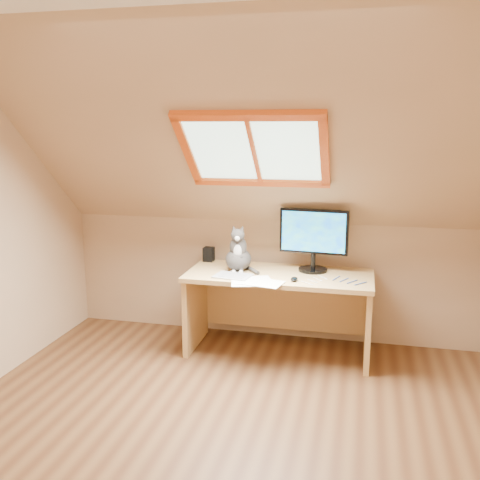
# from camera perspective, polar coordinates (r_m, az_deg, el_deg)

# --- Properties ---
(ground) EXTENTS (3.50, 3.50, 0.00)m
(ground) POSITION_cam_1_polar(r_m,az_deg,el_deg) (3.25, -2.62, -21.28)
(ground) COLOR brown
(ground) RESTS_ON ground
(room_shell) EXTENTS (3.52, 3.52, 2.41)m
(room_shell) POSITION_cam_1_polar(r_m,az_deg,el_deg) (2.65, -3.46, 4.39)
(room_shell) COLOR tan
(room_shell) RESTS_ON ground
(desk) EXTENTS (1.44, 0.63, 0.66)m
(desk) POSITION_cam_1_polar(r_m,az_deg,el_deg) (4.31, 4.30, -6.03)
(desk) COLOR tan
(desk) RESTS_ON ground
(monitor) EXTENTS (0.54, 0.23, 0.50)m
(monitor) POSITION_cam_1_polar(r_m,az_deg,el_deg) (4.22, 7.87, 0.44)
(monitor) COLOR black
(monitor) RESTS_ON desk
(cat) EXTENTS (0.24, 0.27, 0.38)m
(cat) POSITION_cam_1_polar(r_m,az_deg,el_deg) (4.23, -0.18, -1.51)
(cat) COLOR #383431
(cat) RESTS_ON desk
(desk_speaker) EXTENTS (0.09, 0.09, 0.12)m
(desk_speaker) POSITION_cam_1_polar(r_m,az_deg,el_deg) (4.55, -3.35, -1.52)
(desk_speaker) COLOR black
(desk_speaker) RESTS_ON desk
(graphics_tablet) EXTENTS (0.30, 0.23, 0.01)m
(graphics_tablet) POSITION_cam_1_polar(r_m,az_deg,el_deg) (4.08, -0.77, -3.87)
(graphics_tablet) COLOR #B2B2B7
(graphics_tablet) RESTS_ON desk
(mouse) EXTENTS (0.05, 0.09, 0.03)m
(mouse) POSITION_cam_1_polar(r_m,az_deg,el_deg) (3.99, 5.80, -4.17)
(mouse) COLOR black
(mouse) RESTS_ON desk
(papers) EXTENTS (0.35, 0.30, 0.01)m
(papers) POSITION_cam_1_polar(r_m,az_deg,el_deg) (3.96, 1.59, -4.39)
(papers) COLOR white
(papers) RESTS_ON desk
(cables) EXTENTS (0.51, 0.26, 0.01)m
(cables) POSITION_cam_1_polar(r_m,az_deg,el_deg) (4.03, 10.11, -4.29)
(cables) COLOR silver
(cables) RESTS_ON desk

